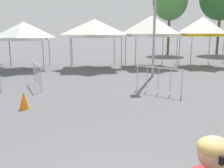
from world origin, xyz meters
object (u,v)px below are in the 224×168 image
Objects in this scene: canopy_tent_far_left at (203,27)px; traffic_cone_lot_center at (24,100)px; canopy_tent_left_of_center at (24,31)px; crowd_barrier_near_person at (37,71)px; tree_behind_tents_center at (170,1)px; canopy_tent_behind_center at (151,26)px; crowd_barrier_by_lift at (159,75)px; canopy_tent_center at (94,28)px.

traffic_cone_lot_center is (-10.42, -9.78, -2.60)m from canopy_tent_far_left.
canopy_tent_left_of_center reaches higher than crowd_barrier_near_person.
tree_behind_tents_center reaches higher than traffic_cone_lot_center.
canopy_tent_behind_center reaches higher than crowd_barrier_near_person.
canopy_tent_far_left reaches higher than canopy_tent_left_of_center.
crowd_barrier_by_lift is at bearing -124.22° from canopy_tent_far_left.
tree_behind_tents_center is at bearing 55.19° from crowd_barrier_near_person.
crowd_barrier_by_lift is at bearing -46.44° from canopy_tent_left_of_center.
traffic_cone_lot_center is (-11.06, -19.58, -5.55)m from tree_behind_tents_center.
canopy_tent_left_of_center is 0.87× the size of canopy_tent_behind_center.
canopy_tent_far_left is at bearing 2.37° from canopy_tent_left_of_center.
traffic_cone_lot_center is at bearing -160.71° from crowd_barrier_by_lift.
crowd_barrier_by_lift is 5.43m from crowd_barrier_near_person.
canopy_tent_behind_center is at bearing 6.21° from canopy_tent_center.
canopy_tent_center is 6.19× the size of traffic_cone_lot_center.
canopy_tent_left_of_center is at bearing 103.45° from traffic_cone_lot_center.
canopy_tent_behind_center is 9.69m from crowd_barrier_near_person.
crowd_barrier_near_person is at bearing -71.68° from canopy_tent_left_of_center.
canopy_tent_far_left is at bearing -0.78° from canopy_tent_behind_center.
crowd_barrier_by_lift is at bearing -72.30° from canopy_tent_center.
canopy_tent_far_left is 2.25× the size of crowd_barrier_by_lift.
tree_behind_tents_center is (4.45, 9.75, 2.93)m from canopy_tent_behind_center.
canopy_tent_behind_center reaches higher than traffic_cone_lot_center.
canopy_tent_behind_center is at bearing 179.22° from canopy_tent_far_left.
crowd_barrier_near_person is (-5.19, 1.59, 0.00)m from crowd_barrier_by_lift.
tree_behind_tents_center is 23.16m from traffic_cone_lot_center.
canopy_tent_center is 7.93m from canopy_tent_far_left.
canopy_tent_left_of_center is 8.85m from canopy_tent_behind_center.
tree_behind_tents_center is (0.64, 9.80, 2.95)m from canopy_tent_far_left.
crowd_barrier_near_person is at bearing -124.81° from tree_behind_tents_center.
canopy_tent_center is at bearing 1.55° from canopy_tent_left_of_center.
canopy_tent_far_left is at bearing 2.86° from canopy_tent_center.
canopy_tent_behind_center is at bearing 56.10° from traffic_cone_lot_center.
crowd_barrier_near_person is 3.45× the size of traffic_cone_lot_center.
crowd_barrier_near_person is at bearing 162.94° from crowd_barrier_by_lift.
canopy_tent_center reaches higher than crowd_barrier_near_person.
canopy_tent_left_of_center is 0.89× the size of canopy_tent_center.
crowd_barrier_by_lift is (2.44, -7.65, -1.97)m from canopy_tent_center.
canopy_tent_center is 6.94m from crowd_barrier_near_person.
canopy_tent_left_of_center is at bearing 108.32° from crowd_barrier_near_person.
canopy_tent_left_of_center is 1.59× the size of crowd_barrier_near_person.
canopy_tent_left_of_center reaches higher than crowd_barrier_by_lift.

